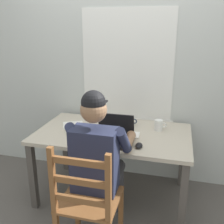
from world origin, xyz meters
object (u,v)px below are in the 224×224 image
coffee_mug_dark (130,121)px  book_stack_main (109,125)px  computer_mouse (139,146)px  coffee_mug_white (159,125)px  wooden_chair (88,203)px  coffee_mug_spare (70,128)px  seated_person (99,157)px  landscape_photo_print (78,125)px  laptop (114,135)px  desk (113,140)px

coffee_mug_dark → book_stack_main: bearing=-148.4°
computer_mouse → coffee_mug_white: coffee_mug_white is taller
wooden_chair → computer_mouse: 0.63m
coffee_mug_spare → book_stack_main: (0.33, 0.22, -0.02)m
coffee_mug_white → seated_person: bearing=-122.0°
coffee_mug_spare → landscape_photo_print: 0.21m
coffee_mug_dark → coffee_mug_spare: size_ratio=0.97×
seated_person → coffee_mug_dark: bearing=81.1°
laptop → coffee_mug_dark: 0.42m
desk → landscape_photo_print: (-0.40, 0.09, 0.08)m
coffee_mug_dark → landscape_photo_print: size_ratio=0.88×
laptop → coffee_mug_spare: size_ratio=2.78×
computer_mouse → book_stack_main: bearing=134.0°
wooden_chair → landscape_photo_print: bearing=115.4°
desk → landscape_photo_print: bearing=167.7°
wooden_chair → coffee_mug_dark: wooden_chair is taller
wooden_chair → coffee_mug_white: size_ratio=8.17×
coffee_mug_dark → wooden_chair: bearing=-96.4°
seated_person → coffee_mug_dark: (0.11, 0.71, 0.06)m
seated_person → wooden_chair: seated_person is taller
laptop → book_stack_main: bearing=112.5°
book_stack_main → desk: bearing=-57.4°
desk → laptop: (0.06, -0.19, 0.14)m
landscape_photo_print → laptop: bearing=-16.5°
seated_person → book_stack_main: bearing=97.4°
seated_person → book_stack_main: size_ratio=6.22×
coffee_mug_white → coffee_mug_dark: bearing=168.6°
desk → wooden_chair: bearing=-89.1°
book_stack_main → landscape_photo_print: (-0.33, -0.02, -0.02)m
seated_person → landscape_photo_print: (-0.41, 0.58, 0.01)m
coffee_mug_white → coffee_mug_dark: coffee_mug_white is taller
coffee_mug_dark → coffee_mug_spare: bearing=-147.3°
coffee_mug_spare → coffee_mug_dark: bearing=32.7°
coffee_mug_dark → book_stack_main: (-0.19, -0.12, -0.02)m
seated_person → computer_mouse: bearing=38.7°
seated_person → coffee_mug_dark: seated_person is taller
seated_person → wooden_chair: 0.36m
coffee_mug_white → desk: bearing=-159.2°
seated_person → laptop: 0.31m
coffee_mug_white → landscape_photo_print: (-0.82, -0.07, -0.05)m
wooden_chair → landscape_photo_print: 0.98m
computer_mouse → coffee_mug_dark: size_ratio=0.87×
computer_mouse → wooden_chair: bearing=-119.0°
desk → wooden_chair: 0.79m
computer_mouse → coffee_mug_spare: (-0.69, 0.15, 0.03)m
landscape_photo_print → coffee_mug_spare: bearing=-75.1°
laptop → coffee_mug_dark: bearing=80.7°
seated_person → laptop: seated_person is taller
landscape_photo_print → computer_mouse: bearing=-12.1°
seated_person → landscape_photo_print: seated_person is taller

